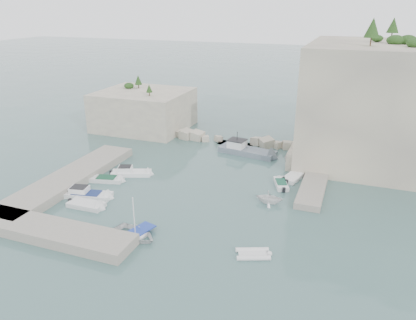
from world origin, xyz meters
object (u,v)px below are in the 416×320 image
(motorboat_d, at_px, (87,197))
(tender_east_d, at_px, (299,169))
(motorboat_c, at_px, (107,181))
(inflatable_dinghy, at_px, (253,256))
(motorboat_e, at_px, (87,207))
(work_boat, at_px, (247,154))
(tender_east_c, at_px, (295,178))
(rowboat, at_px, (136,237))
(tender_east_b, at_px, (281,186))
(tender_east_a, at_px, (269,203))
(motorboat_b, at_px, (131,175))

(motorboat_d, bearing_deg, tender_east_d, 27.73)
(motorboat_c, xyz_separation_m, inflatable_dinghy, (22.65, -9.74, 0.00))
(motorboat_e, relative_size, motorboat_d, 0.70)
(motorboat_c, distance_m, motorboat_d, 4.88)
(work_boat, bearing_deg, tender_east_c, -28.99)
(motorboat_c, xyz_separation_m, tender_east_c, (23.36, 9.98, 0.00))
(rowboat, height_order, tender_east_b, rowboat)
(inflatable_dinghy, bearing_deg, work_boat, 84.99)
(tender_east_c, bearing_deg, motorboat_c, 128.06)
(rowboat, relative_size, tender_east_a, 1.57)
(tender_east_a, bearing_deg, tender_east_d, -10.52)
(motorboat_b, height_order, tender_east_c, motorboat_b)
(tender_east_a, relative_size, work_boat, 0.32)
(motorboat_b, height_order, rowboat, motorboat_b)
(tender_east_b, relative_size, tender_east_c, 0.75)
(motorboat_c, relative_size, motorboat_e, 1.03)
(motorboat_e, distance_m, work_boat, 27.00)
(motorboat_b, bearing_deg, tender_east_a, -25.39)
(motorboat_d, bearing_deg, motorboat_b, 67.66)
(tender_east_b, bearing_deg, motorboat_e, 103.58)
(inflatable_dinghy, bearing_deg, motorboat_e, 151.05)
(tender_east_d, height_order, work_boat, work_boat)
(rowboat, xyz_separation_m, tender_east_a, (11.06, 12.21, 0.00))
(motorboat_c, relative_size, tender_east_a, 1.55)
(motorboat_b, xyz_separation_m, motorboat_c, (-2.03, -3.00, 0.00))
(motorboat_b, xyz_separation_m, motorboat_e, (-0.06, -10.06, 0.00))
(motorboat_d, height_order, tender_east_a, tender_east_a)
(motorboat_d, bearing_deg, motorboat_c, 84.27)
(tender_east_c, xyz_separation_m, tender_east_d, (0.04, 3.50, 0.00))
(tender_east_b, height_order, tender_east_d, tender_east_d)
(motorboat_d, bearing_deg, tender_east_a, 5.53)
(tender_east_a, bearing_deg, motorboat_c, 91.15)
(tender_east_c, bearing_deg, inflatable_dinghy, -167.14)
(motorboat_e, bearing_deg, inflatable_dinghy, -8.46)
(rowboat, distance_m, inflatable_dinghy, 12.04)
(tender_east_d, relative_size, work_boat, 0.48)
(motorboat_c, relative_size, rowboat, 0.99)
(tender_east_a, distance_m, work_boat, 16.78)
(motorboat_e, relative_size, tender_east_d, 0.99)
(motorboat_e, xyz_separation_m, motorboat_d, (-1.53, 2.21, 0.00))
(motorboat_e, height_order, tender_east_c, same)
(tender_east_c, height_order, tender_east_d, tender_east_d)
(rowboat, relative_size, inflatable_dinghy, 1.43)
(inflatable_dinghy, height_order, tender_east_d, tender_east_d)
(rowboat, xyz_separation_m, inflatable_dinghy, (12.00, 1.05, 0.00))
(tender_east_b, bearing_deg, motorboat_d, 97.31)
(motorboat_c, distance_m, inflatable_dinghy, 24.66)
(tender_east_b, bearing_deg, inflatable_dinghy, 161.08)
(motorboat_d, xyz_separation_m, tender_east_d, (22.97, 18.34, 0.00))
(motorboat_b, bearing_deg, tender_east_c, -2.64)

